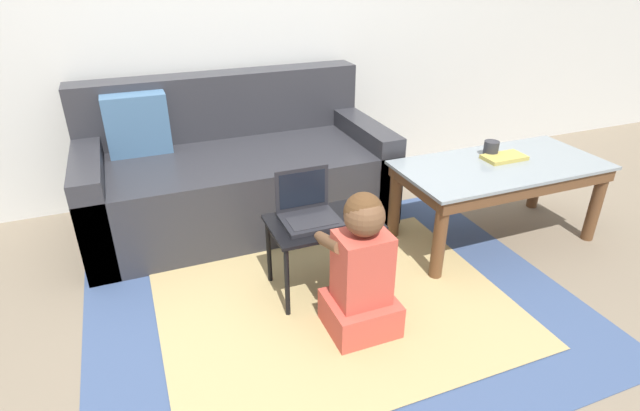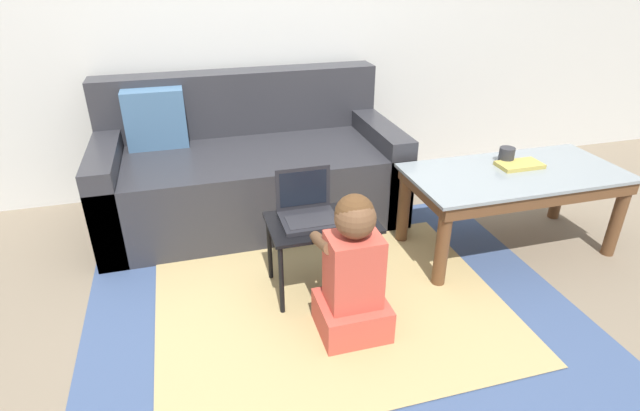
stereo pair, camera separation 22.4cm
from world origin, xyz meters
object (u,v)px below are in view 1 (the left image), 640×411
Objects in this scene: couch at (235,173)px; book_on_table at (504,157)px; coffee_table at (500,175)px; person_seated at (361,272)px; cup_on_table at (491,149)px; laptop_desk at (323,230)px; computer_mouse at (352,212)px; laptop at (309,213)px.

couch reaches higher than book_on_table.
person_seated is (-1.10, -0.45, -0.10)m from coffee_table.
cup_on_table is (0.02, 0.13, 0.12)m from coffee_table.
laptop_desk is 1.19m from cup_on_table.
couch is at bearing 152.30° from cup_on_table.
computer_mouse is at bearing 0.77° from laptop_desk.
cup_on_table is (1.00, 0.22, 0.12)m from computer_mouse.
laptop_desk is at bearing -169.04° from cup_on_table.
person_seated reaches higher than laptop_desk.
computer_mouse is (0.22, -0.03, -0.02)m from laptop.
laptop is 0.40× the size of person_seated.
person_seated is at bearing -78.70° from couch.
couch reaches higher than person_seated.
laptop reaches higher than laptop_desk.
cup_on_table is (1.38, -0.72, 0.22)m from couch.
person_seated is (-0.12, -0.35, -0.10)m from computer_mouse.
computer_mouse is 1.09× the size of cup_on_table.
couch reaches higher than computer_mouse.
laptop is 1.10× the size of book_on_table.
coffee_table is 12.23× the size of computer_mouse.
couch is at bearing 101.30° from person_seated.
couch is at bearing 103.21° from laptop_desk.
coffee_table is 0.99m from computer_mouse.
laptop_desk is 2.13× the size of book_on_table.
person_seated is (0.10, -0.39, -0.12)m from laptop.
laptop is 0.42m from person_seated.
coffee_table is at bearing 4.80° from laptop_desk.
computer_mouse is at bearing -68.26° from couch.
computer_mouse is 1.05m from book_on_table.
person_seated is at bearing -108.26° from computer_mouse.
laptop_desk is 0.36m from person_seated.
book_on_table is (1.04, 0.15, 0.09)m from computer_mouse.
coffee_table is (1.36, -0.85, 0.11)m from couch.
couch reaches higher than cup_on_table.
coffee_table is at bearing -137.79° from book_on_table.
book_on_table reaches higher than computer_mouse.
person_seated reaches higher than computer_mouse.
computer_mouse is at bearing -174.57° from coffee_table.
book_on_table is (1.41, -0.80, 0.19)m from couch.
coffee_table is 2.26× the size of laptop_desk.
laptop is 1.26m from book_on_table.
computer_mouse is at bearing -8.13° from laptop.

